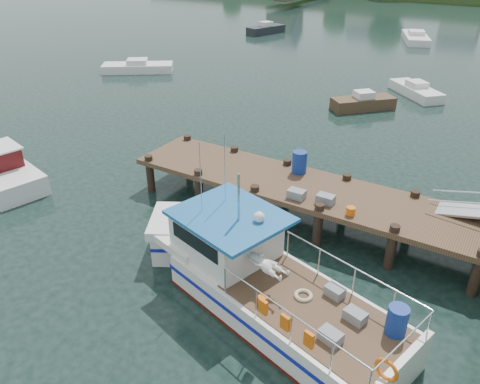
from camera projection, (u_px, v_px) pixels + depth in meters
The scene contains 8 objects.
ground_plane at pixel (282, 212), 18.19m from camera, with size 160.00×160.00×0.00m, color black.
dock at pixel (477, 207), 14.13m from camera, with size 16.60×3.00×4.78m.
lobster_boat at pixel (254, 276), 13.42m from camera, with size 9.54×4.86×4.62m.
moored_rowboat at pixel (363, 102), 28.94m from camera, with size 3.64×3.74×1.13m.
moored_a at pixel (138, 67), 37.03m from camera, with size 5.52×4.67×1.00m.
moored_b at pixel (416, 90), 31.44m from camera, with size 4.24×4.18×0.98m.
moored_d at pixel (416, 37), 47.91m from camera, with size 4.21×6.68×1.08m.
moored_e at pixel (266, 29), 51.85m from camera, with size 2.87×4.81×1.26m.
Camera 1 is at (6.77, -14.15, 9.39)m, focal length 35.00 mm.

